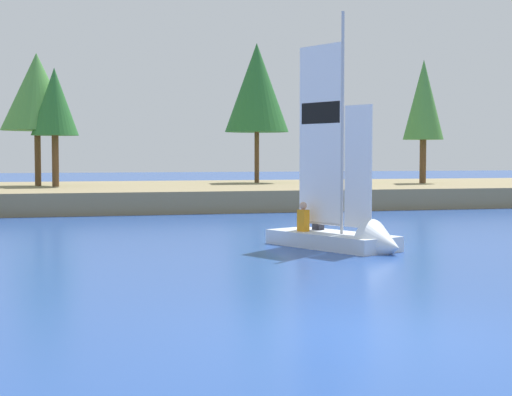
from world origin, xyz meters
The scene contains 7 objects.
ground_plane centered at (0.00, 0.00, 0.00)m, with size 200.00×200.00×0.00m, color #234793.
shore_bank centered at (0.00, 28.96, 0.46)m, with size 80.00×13.89×0.92m, color #897A56.
shoreline_tree_left centered at (-4.82, 29.78, 5.43)m, with size 3.45×3.45×6.37m.
shoreline_tree_midleft centered at (-4.00, 28.62, 4.87)m, with size 2.20×2.20×5.57m.
shoreline_tree_centre centered at (6.49, 31.37, 6.00)m, with size 3.42×3.42×7.46m.
shoreline_tree_midright centered at (14.84, 28.57, 5.28)m, with size 2.12×2.12×6.51m.
sailboat centered at (3.25, 9.08, 0.45)m, with size 2.97×4.30×6.51m.
Camera 1 is at (-4.03, -9.74, 2.42)m, focal length 55.49 mm.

